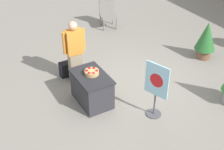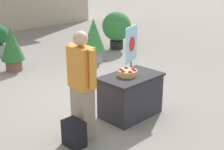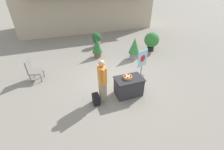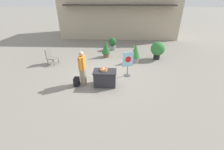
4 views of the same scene
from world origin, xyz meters
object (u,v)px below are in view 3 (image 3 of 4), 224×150
at_px(person_visitor, 102,81).
at_px(potted_plant_far_right, 152,40).
at_px(display_table, 129,86).
at_px(apple_basket, 128,77).
at_px(backpack, 96,99).
at_px(potted_plant_near_right, 134,47).
at_px(potted_plant_far_left, 97,47).
at_px(potted_plant_near_left, 97,39).
at_px(poster_board, 142,63).
at_px(patio_chair, 33,70).

xyz_separation_m(person_visitor, potted_plant_far_right, (4.44, 3.59, -0.16)).
bearing_deg(display_table, potted_plant_far_right, 47.34).
relative_size(apple_basket, backpack, 0.82).
height_order(potted_plant_near_right, potted_plant_far_left, potted_plant_near_right).
bearing_deg(potted_plant_near_left, potted_plant_far_left, -103.83).
bearing_deg(backpack, potted_plant_far_left, 73.95).
distance_m(display_table, poster_board, 1.60).
bearing_deg(poster_board, person_visitor, -85.82).
distance_m(display_table, potted_plant_far_left, 3.95).
bearing_deg(potted_plant_near_right, display_table, -120.54).
xyz_separation_m(backpack, potted_plant_near_left, (1.57, 5.71, 0.33)).
bearing_deg(backpack, potted_plant_near_left, 74.60).
bearing_deg(display_table, potted_plant_far_left, 93.58).
distance_m(person_visitor, poster_board, 2.45).
xyz_separation_m(potted_plant_near_left, potted_plant_far_left, (-0.41, -1.67, 0.12)).
bearing_deg(patio_chair, display_table, -20.47).
height_order(person_visitor, potted_plant_near_right, person_visitor).
relative_size(display_table, person_visitor, 0.65).
bearing_deg(display_table, potted_plant_near_right, 59.46).
xyz_separation_m(person_visitor, patio_chair, (-2.64, 2.45, -0.34)).
height_order(apple_basket, patio_chair, patio_chair).
bearing_deg(potted_plant_far_left, person_visitor, -102.21).
bearing_deg(display_table, patio_chair, 146.02).
height_order(person_visitor, patio_chair, person_visitor).
bearing_deg(display_table, poster_board, 41.79).
height_order(potted_plant_far_left, potted_plant_far_right, potted_plant_far_right).
relative_size(poster_board, patio_chair, 1.34).
bearing_deg(apple_basket, potted_plant_near_left, 87.82).
bearing_deg(backpack, display_table, 4.34).
bearing_deg(person_visitor, potted_plant_far_left, 80.94).
relative_size(backpack, patio_chair, 0.41).
distance_m(apple_basket, patio_chair, 4.44).
height_order(display_table, potted_plant_far_left, potted_plant_far_left).
bearing_deg(display_table, apple_basket, 142.43).
relative_size(backpack, potted_plant_near_right, 0.33).
height_order(backpack, patio_chair, patio_chair).
xyz_separation_m(poster_board, potted_plant_near_right, (0.60, 1.95, -0.06)).
xyz_separation_m(poster_board, potted_plant_far_right, (2.20, 2.61, -0.04)).
relative_size(person_visitor, patio_chair, 1.68).
bearing_deg(potted_plant_near_left, apple_basket, -92.18).
bearing_deg(potted_plant_near_left, patio_chair, -141.48).
height_order(apple_basket, backpack, apple_basket).
bearing_deg(backpack, apple_basket, 6.00).
relative_size(person_visitor, potted_plant_far_left, 1.47).
relative_size(apple_basket, patio_chair, 0.33).
relative_size(poster_board, potted_plant_near_right, 1.09).
distance_m(display_table, backpack, 1.42).
xyz_separation_m(poster_board, potted_plant_near_left, (-1.00, 4.56, -0.23)).
height_order(person_visitor, potted_plant_near_left, person_visitor).
bearing_deg(poster_board, backpack, -85.34).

